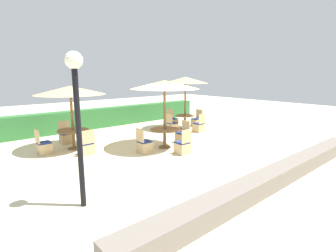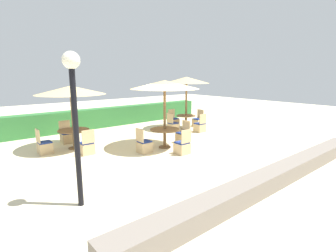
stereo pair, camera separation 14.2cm
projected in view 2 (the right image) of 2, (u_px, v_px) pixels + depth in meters
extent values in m
plane|color=beige|center=(178.00, 152.00, 9.76)|extent=(40.00, 40.00, 0.00)
cube|color=#2D6B33|center=(103.00, 117.00, 14.32)|extent=(13.00, 0.70, 1.03)
cube|color=slate|center=(275.00, 177.00, 6.87)|extent=(10.00, 0.56, 0.44)
cylinder|color=black|center=(77.00, 140.00, 5.54)|extent=(0.12, 0.12, 3.00)
sphere|color=silver|center=(71.00, 60.00, 5.22)|extent=(0.36, 0.36, 0.36)
cylinder|color=brown|center=(165.00, 116.00, 10.14)|extent=(0.10, 0.10, 2.55)
cone|color=tan|center=(165.00, 85.00, 9.91)|extent=(2.64, 2.64, 0.32)
cylinder|color=brown|center=(165.00, 147.00, 10.39)|extent=(0.48, 0.48, 0.03)
cylinder|color=brown|center=(165.00, 139.00, 10.32)|extent=(0.12, 0.12, 0.71)
cylinder|color=brown|center=(165.00, 129.00, 10.25)|extent=(1.15, 1.15, 0.04)
cube|color=tan|center=(183.00, 138.00, 11.03)|extent=(0.46, 0.46, 0.40)
cube|color=navy|center=(183.00, 133.00, 10.98)|extent=(0.42, 0.42, 0.05)
cube|color=tan|center=(186.00, 126.00, 11.06)|extent=(0.04, 0.46, 0.48)
cube|color=tan|center=(182.00, 149.00, 9.51)|extent=(0.46, 0.46, 0.40)
cube|color=navy|center=(182.00, 143.00, 9.47)|extent=(0.42, 0.42, 0.05)
cube|color=tan|center=(186.00, 136.00, 9.26)|extent=(0.46, 0.04, 0.48)
cube|color=tan|center=(145.00, 147.00, 9.67)|extent=(0.46, 0.46, 0.40)
cube|color=navy|center=(144.00, 141.00, 9.63)|extent=(0.42, 0.42, 0.05)
cube|color=tan|center=(140.00, 135.00, 9.45)|extent=(0.04, 0.46, 0.48)
cylinder|color=brown|center=(73.00, 119.00, 10.03)|extent=(0.10, 0.10, 2.35)
cone|color=tan|center=(71.00, 90.00, 9.82)|extent=(2.58, 2.58, 0.32)
cylinder|color=brown|center=(75.00, 148.00, 10.26)|extent=(0.48, 0.48, 0.03)
cylinder|color=brown|center=(74.00, 140.00, 10.19)|extent=(0.12, 0.12, 0.70)
cylinder|color=brown|center=(74.00, 130.00, 10.12)|extent=(1.18, 1.18, 0.04)
cube|color=tan|center=(87.00, 149.00, 9.48)|extent=(0.46, 0.46, 0.40)
cube|color=navy|center=(86.00, 143.00, 9.43)|extent=(0.42, 0.42, 0.05)
cube|color=tan|center=(88.00, 137.00, 9.22)|extent=(0.46, 0.04, 0.48)
cube|color=tan|center=(45.00, 148.00, 9.56)|extent=(0.46, 0.46, 0.40)
cube|color=navy|center=(45.00, 142.00, 9.52)|extent=(0.42, 0.42, 0.05)
cube|color=tan|center=(38.00, 136.00, 9.33)|extent=(0.04, 0.46, 0.48)
cube|color=tan|center=(67.00, 138.00, 11.01)|extent=(0.46, 0.46, 0.40)
cube|color=navy|center=(67.00, 133.00, 10.96)|extent=(0.42, 0.42, 0.05)
cube|color=tan|center=(65.00, 126.00, 11.07)|extent=(0.46, 0.04, 0.48)
cylinder|color=brown|center=(186.00, 104.00, 13.63)|extent=(0.10, 0.10, 2.63)
cone|color=tan|center=(187.00, 80.00, 13.39)|extent=(2.33, 2.33, 0.32)
cylinder|color=brown|center=(186.00, 128.00, 13.88)|extent=(0.48, 0.48, 0.03)
cylinder|color=brown|center=(186.00, 122.00, 13.82)|extent=(0.12, 0.12, 0.68)
cylinder|color=brown|center=(186.00, 116.00, 13.75)|extent=(1.01, 1.01, 0.04)
cube|color=tan|center=(200.00, 128.00, 13.11)|extent=(0.46, 0.46, 0.40)
cube|color=navy|center=(200.00, 124.00, 13.06)|extent=(0.42, 0.42, 0.05)
cube|color=tan|center=(203.00, 119.00, 12.85)|extent=(0.46, 0.04, 0.48)
cube|color=tan|center=(198.00, 123.00, 14.45)|extent=(0.46, 0.46, 0.40)
cube|color=navy|center=(198.00, 119.00, 14.41)|extent=(0.42, 0.42, 0.05)
cube|color=tan|center=(201.00, 114.00, 14.49)|extent=(0.04, 0.46, 0.48)
cube|color=tan|center=(173.00, 127.00, 13.27)|extent=(0.46, 0.46, 0.40)
cube|color=navy|center=(173.00, 123.00, 13.23)|extent=(0.42, 0.42, 0.05)
cube|color=tan|center=(170.00, 118.00, 13.04)|extent=(0.04, 0.46, 0.48)
cube|color=tan|center=(174.00, 123.00, 14.52)|extent=(0.46, 0.46, 0.40)
cube|color=navy|center=(174.00, 119.00, 14.47)|extent=(0.42, 0.42, 0.05)
cube|color=tan|center=(171.00, 113.00, 14.58)|extent=(0.46, 0.04, 0.48)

